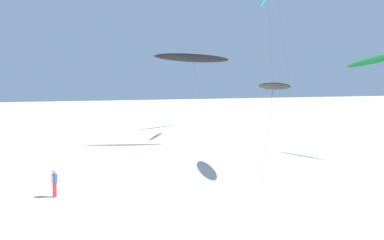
{
  "coord_description": "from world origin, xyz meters",
  "views": [
    {
      "loc": [
        -3.51,
        0.15,
        6.8
      ],
      "look_at": [
        3.58,
        17.74,
        5.15
      ],
      "focal_mm": 43.5,
      "sensor_mm": 36.0,
      "label": 1
    }
  ],
  "objects_px": {
    "flying_kite_7": "(192,58)",
    "flying_kite_1": "(380,59)",
    "flying_kite_3": "(273,86)",
    "person_near_right": "(55,182)"
  },
  "relations": [
    {
      "from": "flying_kite_7",
      "to": "flying_kite_1",
      "type": "bearing_deg",
      "value": -44.19
    },
    {
      "from": "flying_kite_1",
      "to": "flying_kite_7",
      "type": "xyz_separation_m",
      "value": [
        -12.82,
        12.46,
        0.4
      ]
    },
    {
      "from": "flying_kite_1",
      "to": "flying_kite_7",
      "type": "bearing_deg",
      "value": 135.81
    },
    {
      "from": "flying_kite_3",
      "to": "flying_kite_1",
      "type": "bearing_deg",
      "value": 9.95
    },
    {
      "from": "flying_kite_1",
      "to": "flying_kite_7",
      "type": "height_order",
      "value": "flying_kite_7"
    },
    {
      "from": "flying_kite_1",
      "to": "person_near_right",
      "type": "relative_size",
      "value": 6.84
    },
    {
      "from": "flying_kite_1",
      "to": "flying_kite_3",
      "type": "relative_size",
      "value": 1.33
    },
    {
      "from": "flying_kite_1",
      "to": "person_near_right",
      "type": "xyz_separation_m",
      "value": [
        -28.17,
        -4.42,
        -7.73
      ]
    },
    {
      "from": "flying_kite_3",
      "to": "person_near_right",
      "type": "relative_size",
      "value": 5.13
    },
    {
      "from": "flying_kite_3",
      "to": "flying_kite_7",
      "type": "relative_size",
      "value": 0.84
    }
  ]
}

